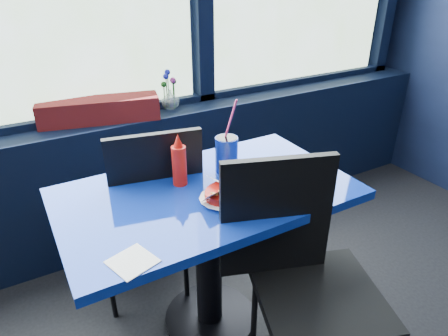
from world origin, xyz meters
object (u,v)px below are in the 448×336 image
(chair_near_back, at_px, (146,205))
(chair_near_front, at_px, (301,269))
(flower_vase, at_px, (170,97))
(food_basket, at_px, (232,191))
(near_table, at_px, (208,226))
(ketchup_bottle, at_px, (179,163))
(soda_cup, at_px, (226,154))
(planter_box, at_px, (100,110))

(chair_near_back, bearing_deg, chair_near_front, 126.58)
(flower_vase, relative_size, food_basket, 0.93)
(near_table, height_order, chair_near_front, chair_near_front)
(chair_near_front, distance_m, flower_vase, 1.33)
(near_table, relative_size, ketchup_bottle, 5.29)
(flower_vase, distance_m, soda_cup, 0.78)
(flower_vase, distance_m, food_basket, 1.01)
(near_table, xyz_separation_m, food_basket, (0.06, -0.10, 0.21))
(chair_near_front, relative_size, ketchup_bottle, 4.35)
(chair_near_back, distance_m, ketchup_bottle, 0.38)
(near_table, distance_m, chair_near_back, 0.36)
(chair_near_front, distance_m, food_basket, 0.39)
(ketchup_bottle, height_order, soda_cup, soda_cup)
(ketchup_bottle, bearing_deg, planter_box, 99.30)
(planter_box, bearing_deg, food_basket, -61.72)
(chair_near_back, bearing_deg, ketchup_bottle, 124.32)
(food_basket, distance_m, ketchup_bottle, 0.25)
(food_basket, bearing_deg, chair_near_back, 125.73)
(chair_near_front, bearing_deg, ketchup_bottle, 135.66)
(chair_near_back, relative_size, planter_box, 1.50)
(chair_near_back, height_order, planter_box, chair_near_back)
(flower_vase, relative_size, soda_cup, 0.69)
(planter_box, relative_size, food_basket, 2.56)
(soda_cup, bearing_deg, chair_near_front, -87.28)
(near_table, relative_size, soda_cup, 3.55)
(chair_near_front, distance_m, planter_box, 1.38)
(chair_near_front, relative_size, flower_vase, 4.26)
(soda_cup, bearing_deg, food_basket, -114.03)
(near_table, height_order, ketchup_bottle, ketchup_bottle)
(chair_near_back, bearing_deg, planter_box, -75.41)
(food_basket, bearing_deg, soda_cup, 73.19)
(chair_near_front, bearing_deg, soda_cup, 111.94)
(chair_near_front, distance_m, ketchup_bottle, 0.64)
(chair_near_back, relative_size, soda_cup, 2.83)
(chair_near_front, height_order, flower_vase, flower_vase)
(planter_box, height_order, food_basket, planter_box)
(planter_box, relative_size, flower_vase, 2.75)
(chair_near_front, relative_size, chair_near_back, 1.03)
(near_table, distance_m, soda_cup, 0.33)
(food_basket, xyz_separation_m, soda_cup, (0.09, 0.21, 0.05))
(chair_near_back, distance_m, flower_vase, 0.76)
(planter_box, distance_m, ketchup_bottle, 0.79)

